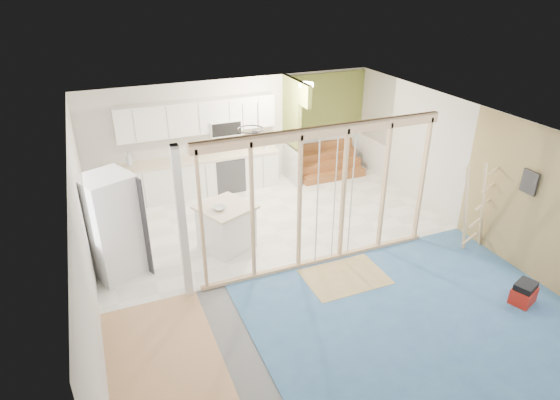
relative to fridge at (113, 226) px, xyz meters
name	(u,v)px	position (x,y,z in m)	size (l,w,h in m)	color
room	(306,202)	(3.09, -1.09, 0.37)	(7.01, 8.01, 2.61)	slate
floor_overlays	(306,263)	(3.16, -1.02, -0.92)	(7.00, 8.00, 0.03)	white
stud_frame	(295,189)	(2.87, -1.09, 0.65)	(4.66, 0.14, 2.60)	tan
base_cabinets	(176,186)	(1.48, 2.28, -0.46)	(4.45, 2.24, 0.93)	white
upper_cabinets	(200,118)	(2.25, 2.73, 0.89)	(3.60, 0.41, 0.85)	white
green_partition	(317,141)	(5.13, 2.57, 0.02)	(2.25, 1.51, 2.60)	olive
pot_rack	(251,132)	(2.78, 0.81, 1.07)	(0.52, 0.52, 0.72)	black
sheathing_panel	(558,216)	(6.57, -3.09, 0.37)	(0.02, 4.00, 2.60)	#A38958
electrical_panel	(530,182)	(6.52, -2.49, 0.72)	(0.04, 0.30, 0.40)	#343439
ceiling_light	(306,85)	(4.49, 1.91, 1.61)	(0.32, 0.32, 0.08)	#FFEABF
fridge	(113,226)	(0.00, 0.00, 0.00)	(1.08, 1.03, 1.85)	white
island	(226,227)	(1.99, 0.05, -0.48)	(1.20, 1.20, 0.90)	white
bowl	(220,208)	(1.86, -0.04, 0.00)	(0.24, 0.24, 0.06)	silver
soap_bottle_a	(129,159)	(0.59, 2.69, 0.16)	(0.12, 0.12, 0.32)	silver
soap_bottle_b	(266,144)	(3.79, 2.59, 0.11)	(0.09, 0.10, 0.21)	white
toolbox	(524,294)	(5.87, -3.37, -0.74)	(0.48, 0.42, 0.38)	#B01B10
ladder	(476,207)	(6.22, -1.79, -0.01)	(0.96, 0.14, 1.79)	#D8B984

